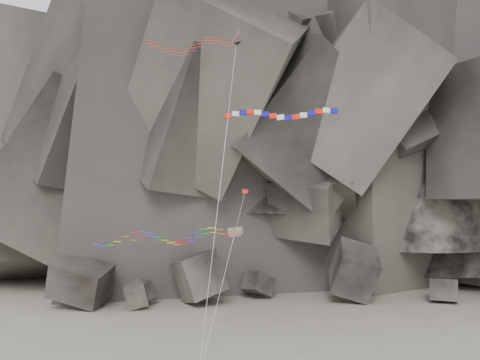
# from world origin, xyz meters

# --- Properties ---
(headland) EXTENTS (110.00, 70.00, 84.00)m
(headland) POSITION_xyz_m (0.00, 70.00, 42.00)
(headland) COLOR #5C554B
(headland) RESTS_ON ground
(boulder_field) EXTENTS (63.45, 17.56, 10.32)m
(boulder_field) POSITION_xyz_m (-5.45, 34.43, 2.71)
(boulder_field) COLOR #47423F
(boulder_field) RESTS_ON ground
(delta_kite) EXTENTS (9.66, 6.90, 30.87)m
(delta_kite) POSITION_xyz_m (-5.71, -0.10, 30.96)
(delta_kite) COLOR red
(delta_kite) RESTS_ON ground
(banner_kite) EXTENTS (12.21, 8.85, 23.74)m
(banner_kite) POSITION_xyz_m (3.00, 2.51, 24.61)
(banner_kite) COLOR red
(banner_kite) RESTS_ON ground
(parafoil_kite) EXTENTS (15.35, 7.66, 12.29)m
(parafoil_kite) POSITION_xyz_m (-8.73, 1.50, 12.78)
(parafoil_kite) COLOR yellow
(parafoil_kite) RESTS_ON ground
(pennant_kite) EXTENTS (3.29, 10.86, 15.90)m
(pennant_kite) POSITION_xyz_m (-1.16, 3.32, 14.67)
(pennant_kite) COLOR red
(pennant_kite) RESTS_ON ground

